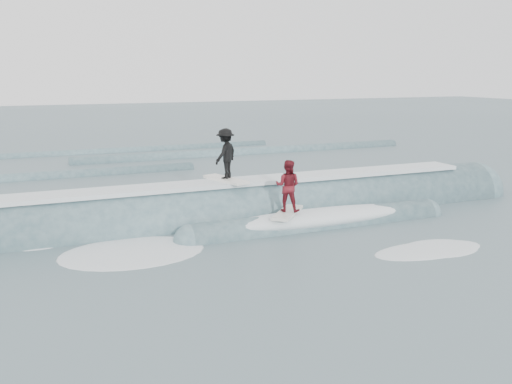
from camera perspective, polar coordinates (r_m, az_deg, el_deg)
name	(u,v)px	position (r m, az deg, el deg)	size (l,w,h in m)	color
ground	(284,240)	(17.71, 2.83, -4.86)	(160.00, 160.00, 0.00)	#41565E
breaking_wave	(253,217)	(20.40, -0.35, -2.48)	(23.66, 4.07, 2.59)	#3B5964
surfer_black	(226,156)	(19.85, -3.07, 3.66)	(1.28, 2.07, 1.84)	silver
surfer_red	(288,189)	(18.52, 3.19, 0.33)	(1.74, 1.86, 1.79)	silver
whitewater	(244,250)	(16.81, -1.18, -5.78)	(13.22, 6.96, 0.10)	white
far_swells	(137,161)	(33.91, -11.82, 3.02)	(38.02, 8.65, 0.80)	#3B5964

